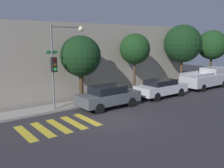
% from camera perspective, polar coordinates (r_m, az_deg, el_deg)
% --- Properties ---
extents(ground_plane, '(60.00, 60.00, 0.00)m').
position_cam_1_polar(ground_plane, '(14.66, -0.07, -8.03)').
color(ground_plane, '#2D2B30').
extents(sidewalk, '(26.00, 1.61, 0.14)m').
position_cam_1_polar(sidewalk, '(17.86, -7.89, -4.53)').
color(sidewalk, gray).
rests_on(sidewalk, ground).
extents(building_row, '(26.00, 6.00, 5.77)m').
position_cam_1_polar(building_row, '(21.12, -13.73, 5.31)').
color(building_row, '#A89E8E').
rests_on(building_row, ground).
extents(crosswalk, '(4.02, 2.60, 0.00)m').
position_cam_1_polar(crosswalk, '(13.86, -12.11, -9.35)').
color(crosswalk, gold).
rests_on(crosswalk, ground).
extents(traffic_light_pole, '(2.60, 0.56, 5.50)m').
position_cam_1_polar(traffic_light_pole, '(16.06, -11.78, 6.32)').
color(traffic_light_pole, slate).
rests_on(traffic_light_pole, ground).
extents(sedan_near_corner, '(4.31, 1.79, 1.52)m').
position_cam_1_polar(sedan_near_corner, '(16.83, -0.79, -2.78)').
color(sedan_near_corner, '#4C5156').
rests_on(sedan_near_corner, ground).
extents(sedan_middle, '(4.51, 1.84, 1.42)m').
position_cam_1_polar(sedan_middle, '(20.32, 11.15, -0.81)').
color(sedan_middle, silver).
rests_on(sedan_middle, ground).
extents(pickup_truck, '(5.45, 1.98, 1.85)m').
position_cam_1_polar(pickup_truck, '(25.43, 20.91, 1.32)').
color(pickup_truck, '#BCBCC1').
rests_on(pickup_truck, ground).
extents(tree_near_corner, '(2.79, 2.79, 4.85)m').
position_cam_1_polar(tree_near_corner, '(17.24, -7.18, 6.29)').
color(tree_near_corner, '#42301E').
rests_on(tree_near_corner, ground).
extents(tree_midblock, '(2.45, 2.45, 5.05)m').
position_cam_1_polar(tree_midblock, '(20.19, 5.23, 7.95)').
color(tree_midblock, '#4C3823').
rests_on(tree_midblock, ground).
extents(tree_far_end, '(3.53, 3.53, 5.93)m').
position_cam_1_polar(tree_far_end, '(24.68, 15.83, 8.83)').
color(tree_far_end, '#4C3823').
rests_on(tree_far_end, ground).
extents(tree_behind_truck, '(3.09, 3.09, 5.52)m').
position_cam_1_polar(tree_behind_truck, '(28.85, 21.90, 8.26)').
color(tree_behind_truck, '#4C3823').
rests_on(tree_behind_truck, ground).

